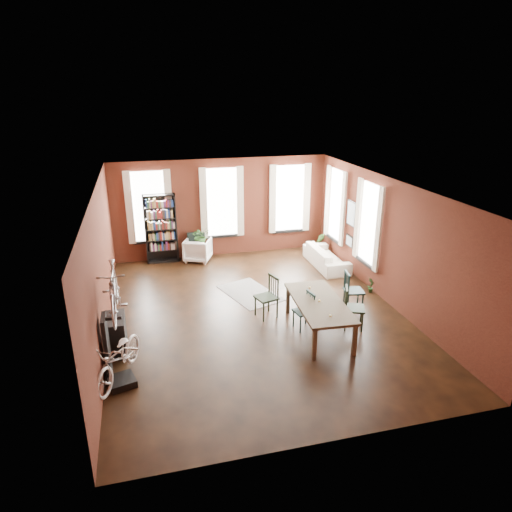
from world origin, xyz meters
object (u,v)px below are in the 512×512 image
object	(u,v)px
cream_sofa	(327,254)
console_table	(116,335)
dining_chair_b	(266,297)
dining_chair_d	(354,291)
dining_chair_c	(354,308)
dining_table	(318,317)
bicycle_floor	(117,338)
plant_stand	(202,253)
white_armchair	(198,249)
dining_chair_a	(304,311)
bookshelf	(161,229)
bike_trainer	(122,382)

from	to	relation	value
cream_sofa	console_table	distance (m)	7.15
dining_chair_b	dining_chair_d	bearing A→B (deg)	70.03
dining_chair_c	dining_table	bearing A→B (deg)	112.59
cream_sofa	bicycle_floor	distance (m)	7.76
cream_sofa	dining_chair_c	bearing A→B (deg)	166.55
plant_stand	dining_chair_c	bearing A→B (deg)	-61.75
cream_sofa	bicycle_floor	xyz separation A→B (m)	(-6.12, -4.73, 0.59)
dining_table	cream_sofa	distance (m)	4.21
dining_table	plant_stand	size ratio (longest dim) A/B	4.36
dining_chair_c	white_armchair	distance (m)	6.06
dining_chair_a	bookshelf	world-z (taller)	bookshelf
dining_chair_b	dining_chair_d	distance (m)	2.25
dining_table	bicycle_floor	size ratio (longest dim) A/B	1.34
console_table	plant_stand	size ratio (longest dim) A/B	1.52
dining_chair_a	dining_chair_d	size ratio (longest dim) A/B	0.89
plant_stand	cream_sofa	bearing A→B (deg)	-21.15
dining_table	console_table	size ratio (longest dim) A/B	2.87
cream_sofa	bicycle_floor	bearing A→B (deg)	127.68
dining_table	bookshelf	distance (m)	6.39
dining_chair_d	bookshelf	distance (m)	6.44
white_armchair	bike_trainer	world-z (taller)	white_armchair
bike_trainer	plant_stand	size ratio (longest dim) A/B	0.91
bike_trainer	cream_sofa	bearing A→B (deg)	37.74
white_armchair	cream_sofa	distance (m)	4.12
dining_chair_c	console_table	world-z (taller)	dining_chair_c
dining_table	bicycle_floor	bearing A→B (deg)	-164.51
cream_sofa	dining_chair_d	bearing A→B (deg)	170.48
plant_stand	bike_trainer	bearing A→B (deg)	-111.16
dining_chair_d	console_table	xyz separation A→B (m)	(-5.74, -0.59, -0.10)
dining_chair_d	cream_sofa	distance (m)	2.95
white_armchair	console_table	xyz separation A→B (m)	(-2.39, -5.00, -0.01)
bookshelf	bicycle_floor	size ratio (longest dim) A/B	1.29
dining_chair_c	bike_trainer	size ratio (longest dim) A/B	2.11
bicycle_floor	console_table	bearing A→B (deg)	119.25
white_armchair	bicycle_floor	size ratio (longest dim) A/B	0.47
dining_chair_c	console_table	bearing A→B (deg)	109.21
dining_chair_a	plant_stand	xyz separation A→B (m)	(-1.67, 5.00, -0.18)
dining_chair_a	bicycle_floor	xyz separation A→B (m)	(-4.06, -1.17, 0.55)
dining_chair_d	bicycle_floor	xyz separation A→B (m)	(-5.63, -1.82, 0.50)
dining_chair_a	cream_sofa	world-z (taller)	dining_chair_a
dining_chair_c	cream_sofa	xyz separation A→B (m)	(0.91, 3.81, -0.10)
cream_sofa	bike_trainer	size ratio (longest dim) A/B	4.35
dining_chair_b	bookshelf	xyz separation A→B (m)	(-2.21, 4.47, 0.58)
dining_chair_a	plant_stand	distance (m)	5.27
dining_chair_d	bicycle_floor	world-z (taller)	bicycle_floor
dining_table	white_armchair	distance (m)	5.69
dining_chair_c	bookshelf	bearing A→B (deg)	58.77
dining_table	bookshelf	bearing A→B (deg)	123.35
white_armchair	plant_stand	bearing A→B (deg)	177.84
dining_chair_d	white_armchair	distance (m)	5.54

